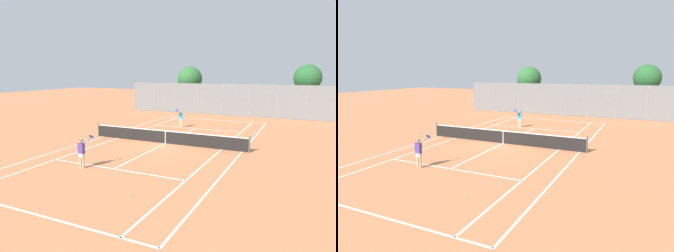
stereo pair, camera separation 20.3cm
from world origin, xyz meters
TOP-DOWN VIEW (x-y plane):
  - ground_plane at (0.00, 0.00)m, footprint 120.00×120.00m
  - court_line_markings at (0.00, 0.00)m, footprint 11.10×23.90m
  - tennis_net at (0.00, 0.00)m, footprint 12.00×0.10m
  - player_near_side at (-1.62, -6.97)m, footprint 0.69×0.73m
  - player_far_left at (-1.42, 6.33)m, footprint 0.61×0.78m
  - loose_tennis_ball_0 at (2.78, -9.10)m, footprint 0.07×0.07m
  - loose_tennis_ball_1 at (-1.42, 1.03)m, footprint 0.07×0.07m
  - loose_tennis_ball_2 at (-0.69, -6.13)m, footprint 0.07×0.07m
  - back_fence at (0.00, 15.98)m, footprint 24.52×0.08m
  - tree_behind_left at (-5.47, 19.33)m, footprint 3.34×3.34m
  - tree_behind_right at (8.98, 19.65)m, footprint 3.09×3.09m

SIDE VIEW (x-z plane):
  - ground_plane at x=0.00m, z-range 0.00..0.00m
  - court_line_markings at x=0.00m, z-range 0.00..0.01m
  - loose_tennis_ball_0 at x=2.78m, z-range 0.00..0.07m
  - loose_tennis_ball_1 at x=-1.42m, z-range 0.00..0.07m
  - loose_tennis_ball_2 at x=-0.69m, z-range 0.00..0.07m
  - tennis_net at x=0.00m, z-range -0.03..1.04m
  - player_near_side at x=-1.62m, z-range 0.04..1.81m
  - player_far_left at x=-1.42m, z-range 0.04..1.81m
  - back_fence at x=0.00m, z-range 0.00..3.74m
  - tree_behind_left at x=-5.47m, z-range 1.13..6.96m
  - tree_behind_right at x=8.98m, z-range 1.32..7.30m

